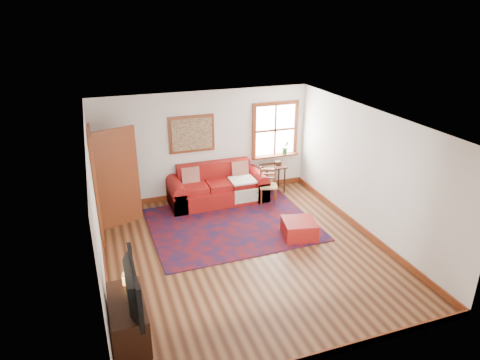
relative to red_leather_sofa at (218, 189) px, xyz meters
name	(u,v)px	position (x,y,z in m)	size (l,w,h in m)	color
ground	(245,252)	(-0.16, -2.32, -0.29)	(5.50, 5.50, 0.00)	#3D1E10
room_envelope	(246,169)	(-0.16, -2.30, 1.36)	(5.04, 5.54, 2.52)	silver
window	(276,136)	(1.62, 0.39, 1.02)	(1.18, 0.20, 1.38)	white
doorway	(109,179)	(-2.37, -0.53, 0.78)	(0.89, 1.08, 2.14)	black
framed_artwork	(192,134)	(-0.46, 0.40, 1.26)	(1.05, 0.07, 0.85)	brown
persian_rug	(232,224)	(-0.05, -1.21, -0.28)	(3.31, 2.65, 0.02)	#580C0D
red_leather_sofa	(218,189)	(0.00, 0.00, 0.00)	(2.23, 0.92, 0.87)	maroon
red_ottoman	(299,229)	(1.03, -2.14, -0.11)	(0.62, 0.62, 0.35)	maroon
side_table	(273,170)	(1.43, 0.08, 0.26)	(0.56, 0.42, 0.67)	#331A11
ladder_back_chair	(268,184)	(1.08, -0.43, 0.16)	(0.49, 0.48, 0.83)	tan
media_cabinet	(128,319)	(-2.41, -3.81, 0.00)	(0.48, 1.06, 0.58)	#331A11
television	(126,287)	(-2.39, -3.95, 0.62)	(1.13, 0.15, 0.65)	black
candle_hurricane	(126,279)	(-2.36, -3.42, 0.38)	(0.12, 0.12, 0.18)	silver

